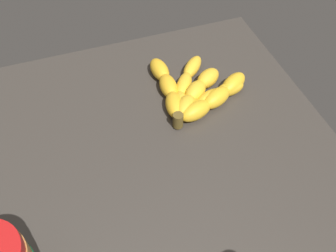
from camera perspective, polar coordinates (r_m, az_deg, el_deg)
ground_plane at (r=69.98cm, az=-2.51°, el=-7.67°), size 73.56×70.93×4.62cm
banana_bunch at (r=78.34cm, az=3.91°, el=5.02°), size 19.64×19.58×3.51cm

